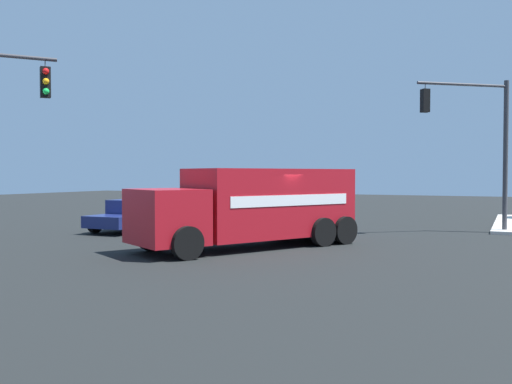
% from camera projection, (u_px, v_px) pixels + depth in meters
% --- Properties ---
extents(ground_plane, '(100.00, 100.00, 0.00)m').
position_uv_depth(ground_plane, '(275.00, 244.00, 19.82)').
color(ground_plane, black).
extents(delivery_truck, '(6.10, 8.14, 2.69)m').
position_uv_depth(delivery_truck, '(253.00, 206.00, 19.03)').
color(delivery_truck, '#AD141E').
rests_on(delivery_truck, ground).
extents(traffic_light_primary, '(3.41, 2.76, 6.36)m').
position_uv_depth(traffic_light_primary, '(479.00, 132.00, 23.37)').
color(traffic_light_primary, '#38383D').
rests_on(traffic_light_primary, sidewalk_corner_near).
extents(pickup_navy, '(2.25, 5.20, 1.38)m').
position_uv_depth(pickup_navy, '(138.00, 214.00, 24.78)').
color(pickup_navy, navy).
rests_on(pickup_navy, ground).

